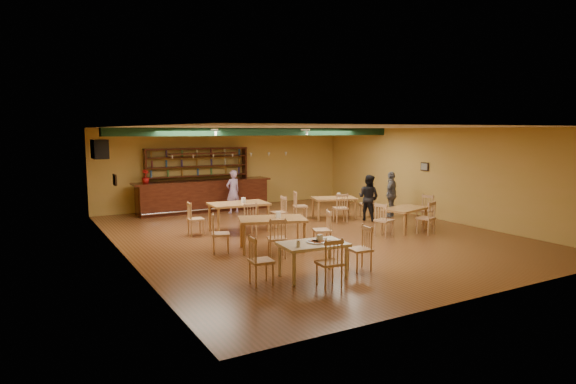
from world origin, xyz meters
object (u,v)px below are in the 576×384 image
bar_counter (204,196)px  patron_right_a (369,198)px  dining_table_b (334,208)px  dining_table_d (405,219)px  patron_bar (233,192)px  near_table (313,260)px  dining_table_c (272,234)px  dining_table_a (239,217)px

bar_counter → patron_right_a: bearing=-46.5°
dining_table_b → dining_table_d: (0.68, -2.66, -0.01)m
bar_counter → patron_bar: (0.79, -0.83, 0.20)m
dining_table_b → near_table: bearing=-111.0°
dining_table_c → near_table: size_ratio=1.23×
bar_counter → patron_right_a: 5.93m
dining_table_b → bar_counter: bearing=150.6°
bar_counter → dining_table_c: bearing=-94.7°
near_table → dining_table_a: bearing=88.8°
dining_table_c → patron_bar: patron_bar is taller
dining_table_c → dining_table_d: (4.49, 0.19, -0.06)m
dining_table_d → patron_bar: size_ratio=0.89×
dining_table_b → dining_table_c: bearing=-125.8°
dining_table_b → dining_table_a: bearing=-157.3°
dining_table_b → patron_bar: patron_bar is taller
dining_table_a → near_table: size_ratio=1.27×
dining_table_a → patron_right_a: size_ratio=1.11×
bar_counter → near_table: bearing=-95.5°
dining_table_a → dining_table_b: 3.60m
bar_counter → dining_table_d: size_ratio=3.70×
dining_table_d → patron_bar: 6.22m
bar_counter → dining_table_b: bearing=-46.8°
dining_table_b → patron_bar: 3.68m
dining_table_c → near_table: 2.37m
bar_counter → dining_table_b: (3.28, -3.50, -0.21)m
dining_table_a → near_table: (-0.53, -4.87, -0.07)m
dining_table_a → dining_table_c: 2.52m
dining_table_b → patron_right_a: (0.80, -0.80, 0.39)m
dining_table_a → bar_counter: bearing=88.9°
dining_table_c → near_table: bearing=-78.4°
dining_table_c → dining_table_d: size_ratio=1.18×
dining_table_a → dining_table_c: bearing=-91.5°
dining_table_a → patron_right_a: (4.39, -0.47, 0.33)m
dining_table_d → patron_bar: patron_bar is taller
bar_counter → dining_table_b: 4.80m
dining_table_a → dining_table_d: size_ratio=1.23×
dining_table_c → patron_bar: (1.31, 5.52, 0.36)m
dining_table_a → patron_right_a: bearing=-2.6°
dining_table_a → dining_table_d: (4.27, -2.33, -0.08)m
dining_table_d → patron_bar: (-3.17, 5.33, 0.42)m
bar_counter → patron_right_a: patron_right_a is taller
dining_table_b → patron_right_a: bearing=-27.6°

